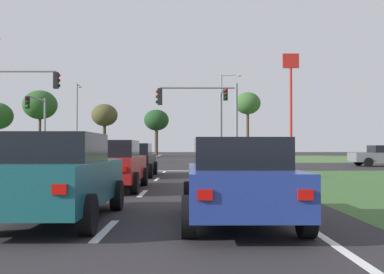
% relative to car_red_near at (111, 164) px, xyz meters
% --- Properties ---
extents(ground_plane, '(200.00, 200.00, 0.00)m').
position_rel_car_red_near_xyz_m(ground_plane, '(-2.36, 18.75, -0.80)').
color(ground_plane, '#282628').
extents(grass_verge_far_right, '(35.00, 35.00, 0.01)m').
position_rel_car_red_near_xyz_m(grass_verge_far_right, '(23.14, 43.25, -0.80)').
color(grass_verge_far_right, '#476B38').
rests_on(grass_verge_far_right, ground).
extents(median_island_near, '(1.20, 22.00, 0.14)m').
position_rel_car_red_near_xyz_m(median_island_near, '(-2.36, -0.25, -0.73)').
color(median_island_near, '#ADA89E').
rests_on(median_island_near, ground).
extents(median_island_far, '(1.20, 36.00, 0.14)m').
position_rel_car_red_near_xyz_m(median_island_far, '(-2.36, 43.75, -0.73)').
color(median_island_far, gray).
rests_on(median_island_far, ground).
extents(lane_dash_near, '(0.14, 2.00, 0.01)m').
position_rel_car_red_near_xyz_m(lane_dash_near, '(1.14, -7.27, -0.80)').
color(lane_dash_near, silver).
rests_on(lane_dash_near, ground).
extents(lane_dash_second, '(0.14, 2.00, 0.01)m').
position_rel_car_red_near_xyz_m(lane_dash_second, '(1.14, -1.27, -0.80)').
color(lane_dash_second, silver).
rests_on(lane_dash_second, ground).
extents(lane_dash_third, '(0.14, 2.00, 0.01)m').
position_rel_car_red_near_xyz_m(lane_dash_third, '(1.14, 4.73, -0.80)').
color(lane_dash_third, silver).
rests_on(lane_dash_third, ground).
extents(lane_dash_fourth, '(0.14, 2.00, 0.01)m').
position_rel_car_red_near_xyz_m(lane_dash_fourth, '(1.14, 10.73, -0.80)').
color(lane_dash_fourth, silver).
rests_on(lane_dash_fourth, ground).
extents(edge_line_right, '(0.14, 24.00, 0.01)m').
position_rel_car_red_near_xyz_m(edge_line_right, '(4.49, 0.75, -0.80)').
color(edge_line_right, silver).
rests_on(edge_line_right, ground).
extents(stop_bar_near, '(6.40, 0.50, 0.01)m').
position_rel_car_red_near_xyz_m(stop_bar_near, '(1.44, 11.75, -0.80)').
color(stop_bar_near, silver).
rests_on(stop_bar_near, ground).
extents(crosswalk_bar_near, '(0.70, 2.80, 0.01)m').
position_rel_car_red_near_xyz_m(crosswalk_bar_near, '(-8.76, 13.55, -0.80)').
color(crosswalk_bar_near, silver).
rests_on(crosswalk_bar_near, ground).
extents(crosswalk_bar_second, '(0.70, 2.80, 0.01)m').
position_rel_car_red_near_xyz_m(crosswalk_bar_second, '(-7.61, 13.55, -0.80)').
color(crosswalk_bar_second, silver).
rests_on(crosswalk_bar_second, ground).
extents(crosswalk_bar_third, '(0.70, 2.80, 0.01)m').
position_rel_car_red_near_xyz_m(crosswalk_bar_third, '(-6.46, 13.55, -0.80)').
color(crosswalk_bar_third, silver).
rests_on(crosswalk_bar_third, ground).
extents(crosswalk_bar_fourth, '(0.70, 2.80, 0.01)m').
position_rel_car_red_near_xyz_m(crosswalk_bar_fourth, '(-5.31, 13.55, -0.80)').
color(crosswalk_bar_fourth, silver).
rests_on(crosswalk_bar_fourth, ground).
extents(crosswalk_bar_fifth, '(0.70, 2.80, 0.01)m').
position_rel_car_red_near_xyz_m(crosswalk_bar_fifth, '(-4.16, 13.55, -0.80)').
color(crosswalk_bar_fifth, silver).
rests_on(crosswalk_bar_fifth, ground).
extents(crosswalk_bar_sixth, '(0.70, 2.80, 0.01)m').
position_rel_car_red_near_xyz_m(crosswalk_bar_sixth, '(-3.01, 13.55, -0.80)').
color(crosswalk_bar_sixth, silver).
rests_on(crosswalk_bar_sixth, ground).
extents(car_red_near, '(2.07, 4.56, 1.57)m').
position_rel_car_red_near_xyz_m(car_red_near, '(0.00, 0.00, 0.00)').
color(car_red_near, '#A31919').
rests_on(car_red_near, ground).
extents(car_grey_second, '(4.62, 2.09, 1.49)m').
position_rel_car_red_near_xyz_m(car_grey_second, '(16.43, 18.27, -0.03)').
color(car_grey_second, slate).
rests_on(car_grey_second, ground).
extents(car_black_third, '(2.09, 4.54, 1.53)m').
position_rel_car_red_near_xyz_m(car_black_third, '(-0.13, 6.82, -0.02)').
color(car_black_third, black).
rests_on(car_black_third, ground).
extents(car_teal_fourth, '(1.96, 4.51, 1.60)m').
position_rel_car_red_near_xyz_m(car_teal_fourth, '(0.08, -6.28, 0.02)').
color(car_teal_fourth, '#19565B').
rests_on(car_teal_fourth, ground).
extents(car_blue_fifth, '(1.96, 4.37, 1.51)m').
position_rel_car_red_near_xyz_m(car_blue_fifth, '(3.36, -6.55, -0.03)').
color(car_blue_fifth, navy).
rests_on(car_blue_fifth, ground).
extents(traffic_signal_far_right, '(0.32, 5.66, 6.12)m').
position_rel_car_red_near_xyz_m(traffic_signal_far_right, '(5.24, 23.35, 3.45)').
color(traffic_signal_far_right, gray).
rests_on(traffic_signal_far_right, ground).
extents(traffic_signal_far_left, '(0.32, 4.66, 5.58)m').
position_rel_car_red_near_xyz_m(traffic_signal_far_left, '(-9.96, 23.67, 3.05)').
color(traffic_signal_far_left, gray).
rests_on(traffic_signal_far_left, ground).
extents(traffic_signal_near_left, '(5.08, 0.32, 6.01)m').
position_rel_car_red_near_xyz_m(traffic_signal_near_left, '(-8.18, 12.15, 3.35)').
color(traffic_signal_near_left, gray).
rests_on(traffic_signal_near_left, ground).
extents(traffic_signal_near_right, '(4.79, 0.32, 5.07)m').
position_rel_car_red_near_xyz_m(traffic_signal_near_right, '(3.42, 12.15, 2.72)').
color(traffic_signal_near_right, gray).
rests_on(traffic_signal_near_right, ground).
extents(street_lamp_third, '(0.56, 2.08, 9.24)m').
position_rel_car_red_near_xyz_m(street_lamp_third, '(-11.32, 42.58, 4.35)').
color(street_lamp_third, gray).
rests_on(street_lamp_third, ground).
extents(street_lamp_fourth, '(2.52, 0.86, 10.49)m').
position_rel_car_red_near_xyz_m(street_lamp_fourth, '(6.78, 43.52, 5.02)').
color(street_lamp_fourth, gray).
rests_on(street_lamp_fourth, ground).
extents(pedestrian_at_median, '(0.34, 0.34, 1.66)m').
position_rel_car_red_near_xyz_m(pedestrian_at_median, '(-2.42, 29.27, 0.34)').
color(pedestrian_at_median, maroon).
rests_on(pedestrian_at_median, median_island_far).
extents(fastfood_pole_sign, '(1.80, 0.40, 11.79)m').
position_rel_car_red_near_xyz_m(fastfood_pole_sign, '(13.84, 36.73, 7.79)').
color(fastfood_pole_sign, red).
rests_on(fastfood_pole_sign, ground).
extents(treeline_second, '(5.00, 5.00, 9.71)m').
position_rel_car_red_near_xyz_m(treeline_second, '(-19.34, 53.32, 6.74)').
color(treeline_second, '#423323').
rests_on(treeline_second, ground).
extents(treeline_third, '(3.73, 3.73, 7.56)m').
position_rel_car_red_near_xyz_m(treeline_third, '(-9.59, 51.68, 5.09)').
color(treeline_third, '#423323').
rests_on(treeline_third, ground).
extents(treeline_fourth, '(3.52, 3.52, 6.73)m').
position_rel_car_red_near_xyz_m(treeline_fourth, '(-2.14, 51.39, 4.36)').
color(treeline_fourth, '#423323').
rests_on(treeline_fourth, ground).
extents(treeline_fifth, '(3.72, 3.72, 9.27)m').
position_rel_car_red_near_xyz_m(treeline_fifth, '(10.94, 51.82, 6.78)').
color(treeline_fifth, '#423323').
rests_on(treeline_fifth, ground).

